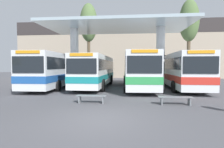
# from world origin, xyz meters

# --- Properties ---
(ground_plane) EXTENTS (100.00, 100.00, 0.00)m
(ground_plane) POSITION_xyz_m (0.00, 0.00, 0.00)
(ground_plane) COLOR #4C4C51
(townhouse_backdrop) EXTENTS (40.00, 0.58, 10.36)m
(townhouse_backdrop) POSITION_xyz_m (0.00, 24.80, 6.02)
(townhouse_backdrop) COLOR tan
(townhouse_backdrop) RESTS_ON ground_plane
(station_canopy) EXTENTS (13.07, 6.36, 5.96)m
(station_canopy) POSITION_xyz_m (0.00, 9.45, 5.10)
(station_canopy) COLOR silver
(station_canopy) RESTS_ON ground_plane
(transit_bus_left_bay) EXTENTS (2.97, 11.98, 3.31)m
(transit_bus_left_bay) POSITION_xyz_m (-6.15, 10.93, 1.84)
(transit_bus_left_bay) COLOR silver
(transit_bus_left_bay) RESTS_ON ground_plane
(transit_bus_center_bay) EXTENTS (2.83, 10.45, 3.13)m
(transit_bus_center_bay) POSITION_xyz_m (-2.19, 10.67, 1.76)
(transit_bus_center_bay) COLOR white
(transit_bus_center_bay) RESTS_ON ground_plane
(transit_bus_right_bay) EXTENTS (3.04, 10.90, 3.30)m
(transit_bus_right_bay) POSITION_xyz_m (2.06, 10.42, 1.84)
(transit_bus_right_bay) COLOR silver
(transit_bus_right_bay) RESTS_ON ground_plane
(transit_bus_far_right_bay) EXTENTS (2.89, 10.97, 3.26)m
(transit_bus_far_right_bay) POSITION_xyz_m (6.11, 10.91, 1.81)
(transit_bus_far_right_bay) COLOR silver
(transit_bus_far_right_bay) RESTS_ON ground_plane
(waiting_bench_near_pillar) EXTENTS (1.74, 0.44, 0.46)m
(waiting_bench_near_pillar) POSITION_xyz_m (-0.99, 2.98, 0.34)
(waiting_bench_near_pillar) COLOR slate
(waiting_bench_near_pillar) RESTS_ON ground_plane
(waiting_bench_mid_platform) EXTENTS (1.87, 0.44, 0.46)m
(waiting_bench_mid_platform) POSITION_xyz_m (3.75, 2.98, 0.35)
(waiting_bench_mid_platform) COLOR slate
(waiting_bench_mid_platform) RESTS_ON ground_plane
(poplar_tree_behind_left) EXTENTS (2.29, 2.29, 10.39)m
(poplar_tree_behind_left) POSITION_xyz_m (-4.17, 15.99, 7.70)
(poplar_tree_behind_left) COLOR brown
(poplar_tree_behind_left) RESTS_ON ground_plane
(poplar_tree_behind_right) EXTENTS (2.23, 2.23, 9.95)m
(poplar_tree_behind_right) POSITION_xyz_m (8.20, 14.67, 7.33)
(poplar_tree_behind_right) COLOR brown
(poplar_tree_behind_right) RESTS_ON ground_plane
(parked_car_street) EXTENTS (4.56, 2.08, 2.27)m
(parked_car_street) POSITION_xyz_m (-7.48, 21.45, 1.10)
(parked_car_street) COLOR #B2B7BC
(parked_car_street) RESTS_ON ground_plane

